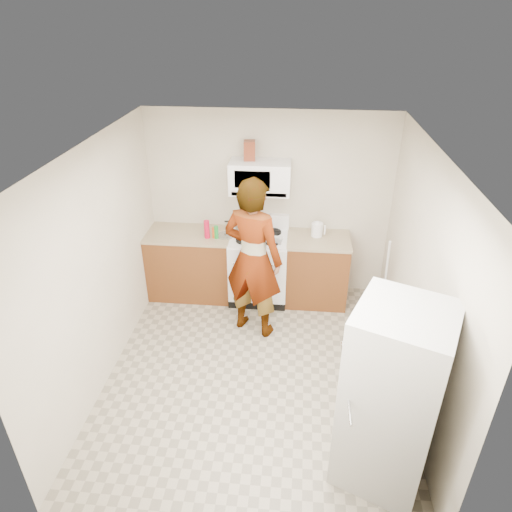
# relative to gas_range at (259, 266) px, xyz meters

# --- Properties ---
(floor) EXTENTS (3.60, 3.60, 0.00)m
(floor) POSITION_rel_gas_range_xyz_m (0.10, -1.48, -0.49)
(floor) COLOR gray
(floor) RESTS_ON ground
(back_wall) EXTENTS (3.20, 0.02, 2.50)m
(back_wall) POSITION_rel_gas_range_xyz_m (0.10, 0.31, 0.76)
(back_wall) COLOR beige
(back_wall) RESTS_ON floor
(right_wall) EXTENTS (0.02, 3.60, 2.50)m
(right_wall) POSITION_rel_gas_range_xyz_m (1.69, -1.48, 0.76)
(right_wall) COLOR beige
(right_wall) RESTS_ON floor
(cabinet_left) EXTENTS (1.12, 0.62, 0.90)m
(cabinet_left) POSITION_rel_gas_range_xyz_m (-0.94, 0.01, -0.04)
(cabinet_left) COLOR maroon
(cabinet_left) RESTS_ON floor
(counter_left) EXTENTS (1.14, 0.64, 0.03)m
(counter_left) POSITION_rel_gas_range_xyz_m (-0.94, 0.01, 0.43)
(counter_left) COLOR #9C8869
(counter_left) RESTS_ON cabinet_left
(cabinet_right) EXTENTS (0.80, 0.62, 0.90)m
(cabinet_right) POSITION_rel_gas_range_xyz_m (0.78, 0.01, -0.04)
(cabinet_right) COLOR maroon
(cabinet_right) RESTS_ON floor
(counter_right) EXTENTS (0.82, 0.64, 0.03)m
(counter_right) POSITION_rel_gas_range_xyz_m (0.78, 0.01, 0.43)
(counter_right) COLOR #9C8869
(counter_right) RESTS_ON cabinet_right
(gas_range) EXTENTS (0.76, 0.65, 1.13)m
(gas_range) POSITION_rel_gas_range_xyz_m (0.00, 0.00, 0.00)
(gas_range) COLOR white
(gas_range) RESTS_ON floor
(microwave) EXTENTS (0.76, 0.38, 0.40)m
(microwave) POSITION_rel_gas_range_xyz_m (0.00, 0.13, 1.21)
(microwave) COLOR white
(microwave) RESTS_ON back_wall
(person) EXTENTS (0.85, 0.71, 2.00)m
(person) POSITION_rel_gas_range_xyz_m (-0.00, -0.73, 0.52)
(person) COLOR tan
(person) RESTS_ON floor
(fridge) EXTENTS (0.92, 0.92, 1.70)m
(fridge) POSITION_rel_gas_range_xyz_m (1.30, -2.61, 0.36)
(fridge) COLOR silver
(fridge) RESTS_ON floor
(kettle) EXTENTS (0.20, 0.20, 0.18)m
(kettle) POSITION_rel_gas_range_xyz_m (0.75, 0.09, 0.54)
(kettle) COLOR white
(kettle) RESTS_ON counter_right
(jug) EXTENTS (0.15, 0.15, 0.24)m
(jug) POSITION_rel_gas_range_xyz_m (-0.14, 0.18, 1.53)
(jug) COLOR maroon
(jug) RESTS_ON microwave
(saucepan) EXTENTS (0.31, 0.31, 0.13)m
(saucepan) POSITION_rel_gas_range_xyz_m (-0.20, 0.14, 0.54)
(saucepan) COLOR #B3B4B8
(saucepan) RESTS_ON gas_range
(tray) EXTENTS (0.26, 0.18, 0.05)m
(tray) POSITION_rel_gas_range_xyz_m (0.18, -0.12, 0.47)
(tray) COLOR white
(tray) RESTS_ON gas_range
(bottle_spray) EXTENTS (0.09, 0.09, 0.24)m
(bottle_spray) POSITION_rel_gas_range_xyz_m (-0.67, -0.10, 0.57)
(bottle_spray) COLOR #BE0E32
(bottle_spray) RESTS_ON counter_left
(bottle_hot_sauce) EXTENTS (0.06, 0.06, 0.15)m
(bottle_hot_sauce) POSITION_rel_gas_range_xyz_m (-0.58, -0.10, 0.52)
(bottle_hot_sauce) COLOR #CB4E16
(bottle_hot_sauce) RESTS_ON counter_left
(bottle_green_cap) EXTENTS (0.07, 0.07, 0.17)m
(bottle_green_cap) POSITION_rel_gas_range_xyz_m (-0.54, -0.11, 0.54)
(bottle_green_cap) COLOR #198A2F
(bottle_green_cap) RESTS_ON counter_left
(pot_lid) EXTENTS (0.32, 0.32, 0.01)m
(pot_lid) POSITION_rel_gas_range_xyz_m (-0.44, -0.03, 0.46)
(pot_lid) COLOR silver
(pot_lid) RESTS_ON counter_left
(broom) EXTENTS (0.12, 0.26, 1.21)m
(broom) POSITION_rel_gas_range_xyz_m (1.60, -0.43, 0.13)
(broom) COLOR silver
(broom) RESTS_ON floor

